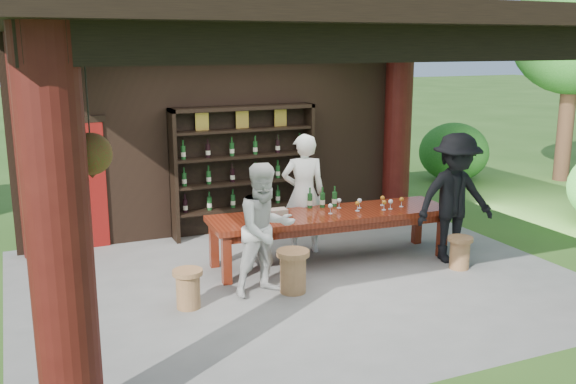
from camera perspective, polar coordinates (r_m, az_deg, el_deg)
name	(u,v)px	position (r m, az deg, el deg)	size (l,w,h in m)	color
ground	(300,280)	(8.79, 1.05, -7.87)	(90.00, 90.00, 0.00)	#2D5119
pavilion	(286,121)	(8.65, -0.15, 6.37)	(7.50, 6.00, 3.60)	slate
wine_shelf	(244,170)	(10.71, -3.94, 1.94)	(2.44, 0.37, 2.15)	black
tasting_table	(331,220)	(9.35, 3.84, -2.49)	(3.62, 1.15, 0.75)	#5A1A0C
stool_near_left	(293,270)	(8.30, 0.45, -6.96)	(0.43, 0.43, 0.56)	#92623A
stool_near_right	(460,252)	(9.48, 15.02, -5.16)	(0.35, 0.35, 0.47)	#92623A
stool_far_left	(188,288)	(7.93, -8.87, -8.41)	(0.37, 0.37, 0.48)	#92623A
host	(303,194)	(9.73, 1.38, -0.15)	(0.67, 0.44, 1.83)	white
guest_woman	(265,229)	(8.10, -2.01, -3.35)	(0.83, 0.65, 1.70)	silver
guest_man	(455,198)	(9.62, 14.64, -0.52)	(1.23, 0.71, 1.90)	black
table_bottles	(322,197)	(9.57, 3.07, -0.45)	(0.47, 0.13, 0.31)	#194C1E
table_glasses	(368,204)	(9.55, 7.15, -1.07)	(1.23, 0.43, 0.15)	silver
napkin_basket	(277,214)	(8.95, -0.94, -1.95)	(0.26, 0.18, 0.14)	#BF6672
shrubs	(376,218)	(9.85, 7.86, -2.32)	(14.85, 9.08, 1.36)	#194C14
trees	(451,29)	(11.19, 14.31, 13.84)	(21.85, 9.70, 4.80)	#3F2819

